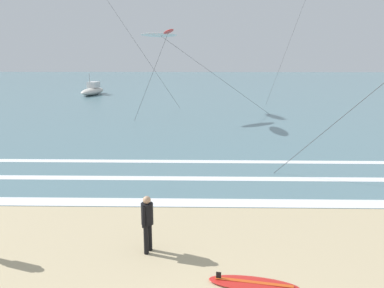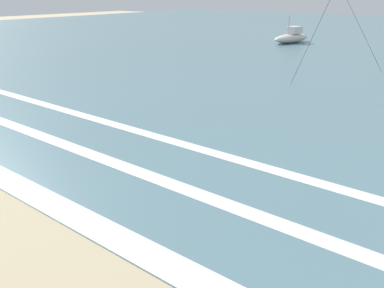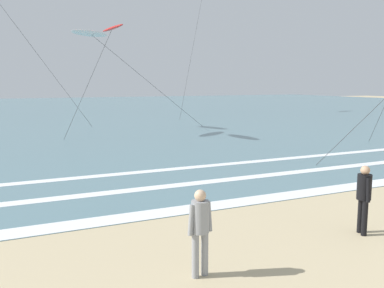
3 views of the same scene
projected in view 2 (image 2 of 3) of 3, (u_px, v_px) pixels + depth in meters
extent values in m
cube|color=white|center=(124.00, 242.00, 8.35)|extent=(51.82, 0.76, 0.01)
cube|color=white|center=(316.00, 238.00, 8.49)|extent=(37.72, 0.53, 0.01)
cube|color=white|center=(244.00, 162.00, 12.24)|extent=(38.80, 0.50, 0.01)
cylinder|color=#333333|center=(318.00, 26.00, 20.02)|extent=(2.91, 1.25, 6.65)
ellipsoid|color=beige|center=(291.00, 38.00, 40.38)|extent=(2.59, 5.42, 0.90)
cube|color=silver|center=(294.00, 30.00, 40.33)|extent=(1.35, 1.67, 0.70)
cylinder|color=#B2B2B2|center=(289.00, 25.00, 39.51)|extent=(0.08, 0.08, 1.80)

